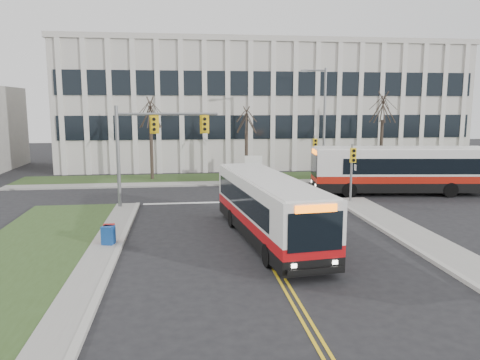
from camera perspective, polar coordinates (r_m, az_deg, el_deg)
name	(u,v)px	position (r m, az deg, el deg)	size (l,w,h in m)	color
ground	(257,237)	(22.52, 2.11, -6.93)	(120.00, 120.00, 0.00)	black
sidewalk_west	(85,280)	(17.83, -18.37, -11.55)	(1.20, 26.00, 0.14)	#9E9B93
sidewalk_east	(466,264)	(20.65, 25.83, -9.15)	(2.00, 26.00, 0.14)	#9E9B93
sidewalk_cross	(288,182)	(38.04, 5.88, -0.24)	(44.00, 1.60, 0.14)	#9E9B93
building_lawn	(281,177)	(40.74, 5.00, 0.38)	(44.00, 5.00, 0.12)	#32471E
office_building	(259,107)	(52.06, 2.30, 8.86)	(40.00, 16.00, 12.00)	beige
mast_arm_signal	(146,138)	(28.67, -11.39, 5.01)	(6.11, 0.38, 6.20)	slate
signal_pole_near	(352,165)	(30.45, 13.51, 1.84)	(0.34, 0.39, 3.80)	slate
signal_pole_far	(315,152)	(38.47, 9.07, 3.45)	(0.34, 0.39, 3.80)	slate
streetlight	(322,118)	(39.31, 10.02, 7.48)	(2.15, 0.25, 9.20)	slate
directory_sign	(253,165)	(39.65, 1.64, 1.79)	(1.50, 0.12, 2.00)	slate
tree_left	(150,114)	(39.45, -10.87, 7.92)	(1.80, 1.80, 7.70)	#42352B
tree_mid	(246,121)	(39.97, 0.79, 7.19)	(1.80, 1.80, 6.82)	#42352B
tree_right	(383,109)	(43.08, 17.02, 8.30)	(1.80, 1.80, 8.25)	#42352B
bus_main	(268,210)	(21.61, 3.46, -3.64)	(2.37, 10.93, 2.91)	silver
bus_cross	(401,171)	(34.73, 18.99, 1.01)	(2.64, 12.19, 3.25)	silver
newspaper_box_blue	(108,237)	(21.60, -15.75, -6.66)	(0.50, 0.45, 0.95)	navy
newspaper_box_red	(109,235)	(21.87, -15.65, -6.46)	(0.50, 0.45, 0.95)	maroon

